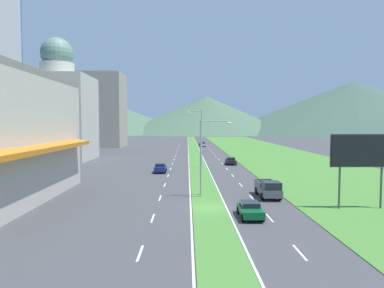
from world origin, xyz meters
The scene contains 49 objects.
ground_plane centered at (0.00, 0.00, 0.00)m, with size 600.00×600.00×0.00m, color #424244.
grass_median centered at (0.00, 60.00, 0.03)m, with size 3.20×240.00×0.06m, color #477F33.
grass_verge_right centered at (20.60, 60.00, 0.03)m, with size 24.00×240.00×0.06m, color #477F33.
lane_dash_left_1 centered at (-5.10, -11.70, 0.01)m, with size 0.16×2.80×0.01m, color silver.
lane_dash_left_2 centered at (-5.10, -3.39, 0.01)m, with size 0.16×2.80×0.01m, color silver.
lane_dash_left_3 centered at (-5.10, 4.91, 0.01)m, with size 0.16×2.80×0.01m, color silver.
lane_dash_left_4 centered at (-5.10, 13.22, 0.01)m, with size 0.16×2.80×0.01m, color silver.
lane_dash_left_5 centered at (-5.10, 21.52, 0.01)m, with size 0.16×2.80×0.01m, color silver.
lane_dash_left_6 centered at (-5.10, 29.82, 0.01)m, with size 0.16×2.80×0.01m, color silver.
lane_dash_left_7 centered at (-5.10, 38.13, 0.01)m, with size 0.16×2.80×0.01m, color silver.
lane_dash_left_8 centered at (-5.10, 46.43, 0.01)m, with size 0.16×2.80×0.01m, color silver.
lane_dash_left_9 centered at (-5.10, 54.74, 0.01)m, with size 0.16×2.80×0.01m, color silver.
lane_dash_left_10 centered at (-5.10, 63.04, 0.01)m, with size 0.16×2.80×0.01m, color silver.
lane_dash_left_11 centered at (-5.10, 71.34, 0.01)m, with size 0.16×2.80×0.01m, color silver.
lane_dash_left_12 centered at (-5.10, 79.65, 0.01)m, with size 0.16×2.80×0.01m, color silver.
lane_dash_left_13 centered at (-5.10, 87.95, 0.01)m, with size 0.16×2.80×0.01m, color silver.
lane_dash_left_14 centered at (-5.10, 96.25, 0.01)m, with size 0.16×2.80×0.01m, color silver.
lane_dash_left_15 centered at (-5.10, 104.56, 0.01)m, with size 0.16×2.80×0.01m, color silver.
lane_dash_right_1 centered at (5.10, -11.70, 0.01)m, with size 0.16×2.80×0.01m, color silver.
lane_dash_right_2 centered at (5.10, -3.39, 0.01)m, with size 0.16×2.80×0.01m, color silver.
lane_dash_right_3 centered at (5.10, 4.91, 0.01)m, with size 0.16×2.80×0.01m, color silver.
lane_dash_right_4 centered at (5.10, 13.22, 0.01)m, with size 0.16×2.80×0.01m, color silver.
lane_dash_right_5 centered at (5.10, 21.52, 0.01)m, with size 0.16×2.80×0.01m, color silver.
lane_dash_right_6 centered at (5.10, 29.82, 0.01)m, with size 0.16×2.80×0.01m, color silver.
lane_dash_right_7 centered at (5.10, 38.13, 0.01)m, with size 0.16×2.80×0.01m, color silver.
lane_dash_right_8 centered at (5.10, 46.43, 0.01)m, with size 0.16×2.80×0.01m, color silver.
lane_dash_right_9 centered at (5.10, 54.74, 0.01)m, with size 0.16×2.80×0.01m, color silver.
lane_dash_right_10 centered at (5.10, 63.04, 0.01)m, with size 0.16×2.80×0.01m, color silver.
lane_dash_right_11 centered at (5.10, 71.34, 0.01)m, with size 0.16×2.80×0.01m, color silver.
lane_dash_right_12 centered at (5.10, 79.65, 0.01)m, with size 0.16×2.80×0.01m, color silver.
lane_dash_right_13 centered at (5.10, 87.95, 0.01)m, with size 0.16×2.80×0.01m, color silver.
lane_dash_right_14 centered at (5.10, 96.25, 0.01)m, with size 0.16×2.80×0.01m, color silver.
lane_dash_right_15 centered at (5.10, 104.56, 0.01)m, with size 0.16×2.80×0.01m, color silver.
edge_line_median_left centered at (-1.75, 60.00, 0.01)m, with size 0.16×240.00×0.01m, color silver.
edge_line_median_right centered at (1.75, 60.00, 0.01)m, with size 0.16×240.00×0.01m, color silver.
domed_building centered at (-30.96, 46.03, 10.85)m, with size 14.55×14.55×27.18m.
midrise_colored centered at (-32.42, 91.71, 12.74)m, with size 15.79×15.79×25.47m, color #9E9384.
hill_far_left centered at (-95.88, 277.40, 17.64)m, with size 194.54×194.54×35.27m, color #47664C.
hill_far_center centered at (13.55, 257.12, 15.19)m, with size 139.26×139.26×30.38m, color #47664C.
hill_far_right centered at (133.91, 257.13, 21.15)m, with size 220.42×220.42×42.30m, color #3D5647.
street_lamp_near centered at (-0.15, 5.44, 5.06)m, with size 3.52×0.36×8.63m.
street_lamp_mid centered at (0.32, 31.28, 6.00)m, with size 2.71×0.31×10.61m.
billboard_roadside centered at (14.55, -0.35, 5.39)m, with size 5.97×0.28×7.24m.
car_0 centered at (3.54, 91.01, 0.76)m, with size 1.96×4.37×1.48m.
car_1 centered at (6.64, 36.61, 0.73)m, with size 1.98×4.06×1.44m.
car_2 centered at (3.46, 98.88, 0.74)m, with size 1.95×4.58×1.41m.
car_3 centered at (3.43, -3.19, 0.72)m, with size 1.94×4.26×1.37m.
car_4 centered at (-6.59, 25.43, 0.79)m, with size 1.98×4.42×1.54m.
pickup_truck_0 centered at (6.94, 4.99, 0.98)m, with size 2.18×5.40×2.00m.
Camera 1 is at (-2.09, -33.80, 8.26)m, focal length 33.16 mm.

